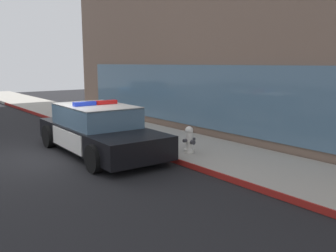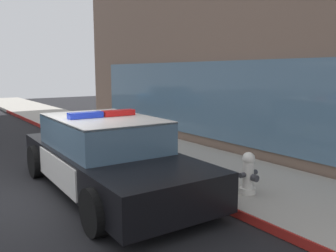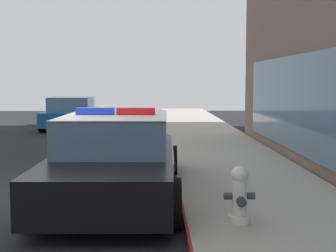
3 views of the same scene
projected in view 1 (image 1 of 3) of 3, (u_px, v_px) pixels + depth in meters
The scene contains 6 objects.
ground at pixel (52, 156), 10.13m from camera, with size 48.00×48.00×0.00m, color black.
sidewalk at pixel (157, 138), 12.28m from camera, with size 48.00×2.65×0.15m, color #A39E93.
curb_red_paint at pixel (123, 143), 11.48m from camera, with size 28.80×0.04×0.14m, color maroon.
storefront_building at pixel (327, 15), 13.32m from camera, with size 21.93×9.33×8.61m.
police_cruiser at pixel (98, 130), 10.41m from camera, with size 5.01×2.18×1.49m.
fire_hydrant at pixel (189, 140), 9.92m from camera, with size 0.34×0.39×0.73m.
Camera 1 is at (9.78, -3.42, 2.56)m, focal length 39.06 mm.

